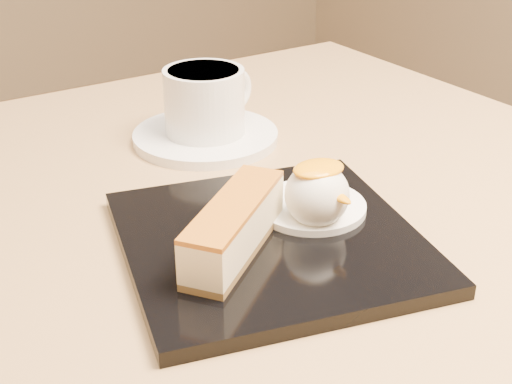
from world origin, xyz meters
TOP-DOWN VIEW (x-y plane):
  - table at (0.00, 0.00)m, footprint 0.80×0.80m
  - dessert_plate at (-0.01, -0.05)m, footprint 0.27×0.27m
  - cheesecake at (-0.05, -0.05)m, footprint 0.12×0.10m
  - cream_smear at (0.04, -0.03)m, footprint 0.09×0.09m
  - ice_cream_scoop at (0.03, -0.05)m, footprint 0.05×0.05m
  - mango_sauce at (0.03, -0.05)m, footprint 0.04×0.03m
  - mint_sprig at (0.01, -0.01)m, footprint 0.03×0.02m
  - saucer at (0.05, 0.16)m, footprint 0.15×0.15m
  - coffee_cup at (0.05, 0.16)m, footprint 0.11×0.08m

SIDE VIEW (x-z plane):
  - table at x=0.00m, z-range 0.20..0.92m
  - saucer at x=0.05m, z-range 0.72..0.73m
  - dessert_plate at x=-0.01m, z-range 0.72..0.73m
  - cream_smear at x=0.04m, z-range 0.73..0.74m
  - mint_sprig at x=0.01m, z-range 0.74..0.74m
  - cheesecake at x=-0.05m, z-range 0.73..0.77m
  - ice_cream_scoop at x=0.03m, z-range 0.73..0.78m
  - coffee_cup at x=0.05m, z-range 0.73..0.80m
  - mango_sauce at x=0.03m, z-range 0.77..0.78m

